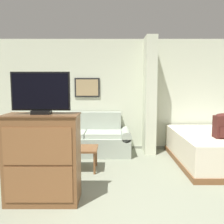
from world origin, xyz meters
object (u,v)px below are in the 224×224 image
Objects in this scene: couch at (85,139)px; backpack at (223,125)px; coffee_table at (80,151)px; bed at (219,148)px; tv at (40,93)px; tv_dresser at (42,159)px; table_lamp at (34,117)px.

couch is 4.47× the size of backpack.
bed is at bearing 8.19° from coffee_table.
coffee_table is at bearing -88.78° from couch.
backpack is (2.92, 1.21, -0.62)m from tv.
backpack reaches higher than bed.
tv reaches higher than bed.
couch is 3.34× the size of coffee_table.
tv is (0.00, 0.00, 0.86)m from tv_dresser.
coffee_table is 0.51× the size of tv_dresser.
coffee_table is 1.66m from table_lamp.
couch is 0.93× the size of bed.
couch is 2.66× the size of tv.
bed is 4.80× the size of backpack.
tv is at bearing -70.71° from table_lamp.
bed is (2.71, 0.39, -0.06)m from coffee_table.
bed is (3.87, -0.70, -0.53)m from table_lamp.
tv reaches higher than coffee_table.
couch is 1.70× the size of tv_dresser.
bed is 0.68m from backpack.
couch is 2.35m from tv_dresser.
couch is 2.87m from backpack.
table_lamp is 3.97m from bed.
couch is 1.25m from table_lamp.
coffee_table is 1.34× the size of backpack.
tv is 3.65m from bed.
coffee_table is 1.30m from tv_dresser.
couch is at bearing 156.96° from backpack.
tv_dresser is at bearing -152.15° from bed.
backpack reaches higher than coffee_table.
tv reaches higher than table_lamp.
table_lamp is 0.90× the size of backpack.
tv reaches higher than tv_dresser.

